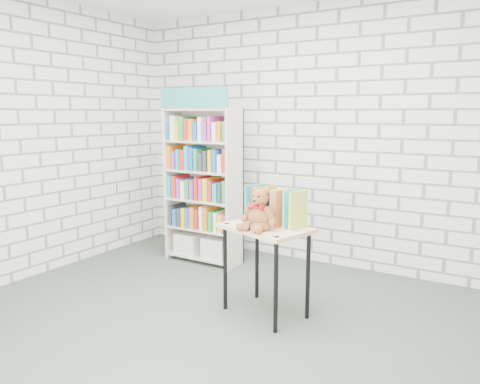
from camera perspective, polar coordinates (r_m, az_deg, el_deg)
The scene contains 6 objects.
ground at distance 3.80m, azimuth -3.58°, elevation -16.22°, with size 4.50×4.50×0.00m, color #3D473C.
room_shell at distance 3.42m, azimuth -3.90°, elevation 11.76°, with size 4.52×4.02×2.81m.
bookshelf at distance 5.18m, azimuth -4.48°, elevation 0.93°, with size 0.85×0.33×1.92m.
display_table at distance 3.83m, azimuth 3.17°, elevation -5.71°, with size 0.80×0.66×0.75m.
table_books at distance 3.85m, azimuth 4.39°, elevation -1.82°, with size 0.53×0.34×0.29m.
teddy_bear at distance 3.68m, azimuth 2.29°, elevation -2.50°, with size 0.31×0.28×0.33m.
Camera 1 is at (1.97, -2.80, 1.65)m, focal length 35.00 mm.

